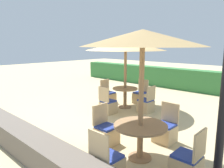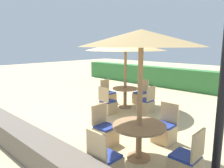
{
  "view_description": "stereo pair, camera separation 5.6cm",
  "coord_description": "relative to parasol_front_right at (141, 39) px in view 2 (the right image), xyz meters",
  "views": [
    {
      "loc": [
        5.29,
        -5.02,
        2.32
      ],
      "look_at": [
        0.0,
        0.6,
        0.9
      ],
      "focal_mm": 35.0,
      "sensor_mm": 36.0,
      "label": 1
    },
    {
      "loc": [
        5.33,
        -4.98,
        2.32
      ],
      "look_at": [
        0.0,
        0.6,
        0.9
      ],
      "focal_mm": 35.0,
      "sensor_mm": 36.0,
      "label": 2
    }
  ],
  "objects": [
    {
      "name": "ground_plane",
      "position": [
        -2.86,
        1.6,
        -2.41
      ],
      "size": [
        40.0,
        40.0,
        0.0
      ],
      "primitive_type": "plane",
      "color": "#C6B284"
    },
    {
      "name": "hedge_row",
      "position": [
        -2.86,
        7.21,
        -1.88
      ],
      "size": [
        13.0,
        0.7,
        1.06
      ],
      "primitive_type": "cube",
      "color": "#387A3D",
      "rests_on": "ground_plane"
    },
    {
      "name": "stone_border",
      "position": [
        -2.86,
        -1.5,
        -2.16
      ],
      "size": [
        10.0,
        0.56,
        0.51
      ],
      "primitive_type": "cube",
      "color": "#6B6056",
      "rests_on": "ground_plane"
    },
    {
      "name": "parasol_front_right",
      "position": [
        0.0,
        0.0,
        0.0
      ],
      "size": [
        2.37,
        2.37,
        2.59
      ],
      "color": "#93704C",
      "rests_on": "ground_plane"
    },
    {
      "name": "round_table_front_right",
      "position": [
        -0.0,
        -0.0,
        -1.84
      ],
      "size": [
        1.08,
        1.08,
        0.72
      ],
      "color": "#93704C",
      "rests_on": "ground_plane"
    },
    {
      "name": "patio_chair_front_right_north",
      "position": [
        -0.02,
        1.05,
        -2.15
      ],
      "size": [
        0.46,
        0.46,
        0.93
      ],
      "rotation": [
        0.0,
        0.0,
        3.14
      ],
      "color": "tan",
      "rests_on": "ground_plane"
    },
    {
      "name": "patio_chair_front_right_east",
      "position": [
        1.01,
        -0.01,
        -2.15
      ],
      "size": [
        0.46,
        0.46,
        0.93
      ],
      "rotation": [
        0.0,
        0.0,
        1.57
      ],
      "color": "tan",
      "rests_on": "ground_plane"
    },
    {
      "name": "patio_chair_front_right_west",
      "position": [
        -0.97,
        -0.01,
        -2.15
      ],
      "size": [
        0.46,
        0.46,
        0.93
      ],
      "rotation": [
        0.0,
        0.0,
        -1.57
      ],
      "color": "tan",
      "rests_on": "ground_plane"
    },
    {
      "name": "patio_chair_front_right_south",
      "position": [
        0.02,
        -0.98,
        -2.15
      ],
      "size": [
        0.46,
        0.46,
        0.93
      ],
      "color": "tan",
      "rests_on": "ground_plane"
    },
    {
      "name": "parasol_center",
      "position": [
        -2.57,
        2.6,
        -0.16
      ],
      "size": [
        2.84,
        2.84,
        2.42
      ],
      "color": "#93704C",
      "rests_on": "ground_plane"
    },
    {
      "name": "round_table_center",
      "position": [
        -2.57,
        2.6,
        -1.87
      ],
      "size": [
        0.92,
        0.92,
        0.73
      ],
      "color": "#93704C",
      "rests_on": "ground_plane"
    },
    {
      "name": "patio_chair_center_west",
      "position": [
        -3.45,
        2.61,
        -2.15
      ],
      "size": [
        0.46,
        0.46,
        0.93
      ],
      "rotation": [
        0.0,
        0.0,
        -1.57
      ],
      "color": "tan",
      "rests_on": "ground_plane"
    },
    {
      "name": "patio_chair_center_north",
      "position": [
        -2.52,
        3.49,
        -2.15
      ],
      "size": [
        0.46,
        0.46,
        0.93
      ],
      "rotation": [
        0.0,
        0.0,
        3.14
      ],
      "color": "tan",
      "rests_on": "ground_plane"
    },
    {
      "name": "patio_chair_center_east",
      "position": [
        -1.68,
        2.66,
        -2.15
      ],
      "size": [
        0.46,
        0.46,
        0.93
      ],
      "rotation": [
        0.0,
        0.0,
        1.57
      ],
      "color": "tan",
      "rests_on": "ground_plane"
    },
    {
      "name": "patio_chair_center_south",
      "position": [
        -2.55,
        1.67,
        -2.15
      ],
      "size": [
        0.46,
        0.46,
        0.93
      ],
      "color": "tan",
      "rests_on": "ground_plane"
    }
  ]
}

